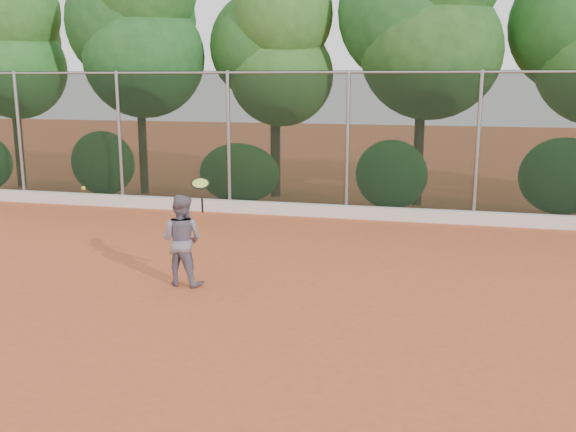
# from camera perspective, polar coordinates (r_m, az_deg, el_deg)

# --- Properties ---
(ground) EXTENTS (80.00, 80.00, 0.00)m
(ground) POSITION_cam_1_polar(r_m,az_deg,el_deg) (9.18, -1.50, -8.93)
(ground) COLOR #BD552C
(ground) RESTS_ON ground
(concrete_curb) EXTENTS (24.00, 0.20, 0.30)m
(concrete_curb) POSITION_cam_1_polar(r_m,az_deg,el_deg) (15.58, 5.10, 0.38)
(concrete_curb) COLOR silver
(concrete_curb) RESTS_ON ground
(tennis_player) EXTENTS (0.78, 0.63, 1.49)m
(tennis_player) POSITION_cam_1_polar(r_m,az_deg,el_deg) (10.51, -9.43, -2.12)
(tennis_player) COLOR slate
(tennis_player) RESTS_ON ground
(chainlink_fence) EXTENTS (24.09, 0.09, 3.50)m
(chainlink_fence) POSITION_cam_1_polar(r_m,az_deg,el_deg) (15.50, 5.32, 6.71)
(chainlink_fence) COLOR black
(chainlink_fence) RESTS_ON ground
(foliage_backdrop) EXTENTS (23.70, 3.63, 7.55)m
(foliage_backdrop) POSITION_cam_1_polar(r_m,az_deg,el_deg) (17.51, 4.65, 15.65)
(foliage_backdrop) COLOR #3F2818
(foliage_backdrop) RESTS_ON ground
(tennis_racket) EXTENTS (0.37, 0.36, 0.57)m
(tennis_racket) POSITION_cam_1_polar(r_m,az_deg,el_deg) (10.10, -7.79, 2.68)
(tennis_racket) COLOR black
(tennis_racket) RESTS_ON ground
(tennis_ball_in_flight) EXTENTS (0.07, 0.07, 0.07)m
(tennis_ball_in_flight) POSITION_cam_1_polar(r_m,az_deg,el_deg) (11.70, -17.73, 2.37)
(tennis_ball_in_flight) COLOR gold
(tennis_ball_in_flight) RESTS_ON ground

